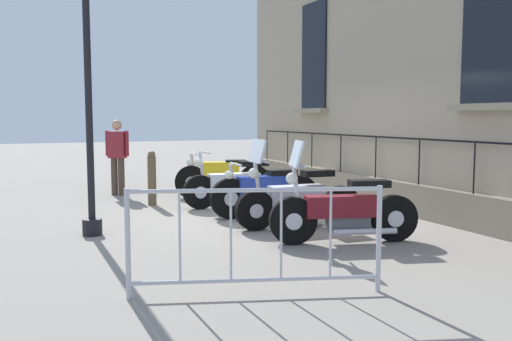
{
  "coord_description": "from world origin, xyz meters",
  "views": [
    {
      "loc": [
        3.82,
        8.47,
        1.71
      ],
      "look_at": [
        0.05,
        0.0,
        0.8
      ],
      "focal_mm": 38.37,
      "sensor_mm": 36.0,
      "label": 1
    }
  ],
  "objects_px": {
    "motorcycle_white": "(236,185)",
    "lamppost": "(87,33)",
    "motorcycle_maroon": "(343,212)",
    "crowd_barrier": "(256,237)",
    "pedestrian_standing": "(117,153)",
    "motorcycle_yellow": "(222,177)",
    "bollard": "(152,178)",
    "motorcycle_blue": "(265,192)",
    "motorcycle_silver": "(298,201)"
  },
  "relations": [
    {
      "from": "motorcycle_blue",
      "to": "lamppost",
      "type": "bearing_deg",
      "value": 6.46
    },
    {
      "from": "motorcycle_yellow",
      "to": "crowd_barrier",
      "type": "bearing_deg",
      "value": 72.39
    },
    {
      "from": "motorcycle_white",
      "to": "bollard",
      "type": "bearing_deg",
      "value": -30.7
    },
    {
      "from": "motorcycle_blue",
      "to": "motorcycle_silver",
      "type": "distance_m",
      "value": 1.03
    },
    {
      "from": "motorcycle_white",
      "to": "motorcycle_blue",
      "type": "bearing_deg",
      "value": 93.12
    },
    {
      "from": "motorcycle_silver",
      "to": "bollard",
      "type": "xyz_separation_m",
      "value": [
        1.58,
        -3.03,
        0.12
      ]
    },
    {
      "from": "motorcycle_silver",
      "to": "bollard",
      "type": "bearing_deg",
      "value": -62.53
    },
    {
      "from": "motorcycle_silver",
      "to": "lamppost",
      "type": "xyz_separation_m",
      "value": [
        3.01,
        -0.69,
        2.46
      ]
    },
    {
      "from": "motorcycle_maroon",
      "to": "motorcycle_yellow",
      "type": "bearing_deg",
      "value": -89.57
    },
    {
      "from": "motorcycle_blue",
      "to": "pedestrian_standing",
      "type": "relative_size",
      "value": 1.19
    },
    {
      "from": "motorcycle_silver",
      "to": "motorcycle_yellow",
      "type": "bearing_deg",
      "value": -90.13
    },
    {
      "from": "motorcycle_white",
      "to": "motorcycle_blue",
      "type": "xyz_separation_m",
      "value": [
        -0.06,
        1.16,
        0.01
      ]
    },
    {
      "from": "motorcycle_yellow",
      "to": "motorcycle_blue",
      "type": "height_order",
      "value": "motorcycle_yellow"
    },
    {
      "from": "lamppost",
      "to": "bollard",
      "type": "xyz_separation_m",
      "value": [
        -1.43,
        -2.34,
        -2.34
      ]
    },
    {
      "from": "motorcycle_yellow",
      "to": "crowd_barrier",
      "type": "relative_size",
      "value": 0.84
    },
    {
      "from": "motorcycle_yellow",
      "to": "motorcycle_blue",
      "type": "xyz_separation_m",
      "value": [
        0.1,
        2.35,
        -0.01
      ]
    },
    {
      "from": "lamppost",
      "to": "bollard",
      "type": "relative_size",
      "value": 4.33
    },
    {
      "from": "pedestrian_standing",
      "to": "motorcycle_maroon",
      "type": "bearing_deg",
      "value": 108.52
    },
    {
      "from": "motorcycle_blue",
      "to": "pedestrian_standing",
      "type": "height_order",
      "value": "pedestrian_standing"
    },
    {
      "from": "motorcycle_blue",
      "to": "crowd_barrier",
      "type": "distance_m",
      "value": 4.18
    },
    {
      "from": "motorcycle_blue",
      "to": "motorcycle_maroon",
      "type": "bearing_deg",
      "value": 93.36
    },
    {
      "from": "motorcycle_white",
      "to": "crowd_barrier",
      "type": "bearing_deg",
      "value": 70.14
    },
    {
      "from": "motorcycle_blue",
      "to": "motorcycle_silver",
      "type": "bearing_deg",
      "value": 94.95
    },
    {
      "from": "lamppost",
      "to": "bollard",
      "type": "bearing_deg",
      "value": -121.43
    },
    {
      "from": "motorcycle_blue",
      "to": "lamppost",
      "type": "height_order",
      "value": "lamppost"
    },
    {
      "from": "motorcycle_blue",
      "to": "lamppost",
      "type": "distance_m",
      "value": 3.82
    },
    {
      "from": "motorcycle_yellow",
      "to": "bollard",
      "type": "bearing_deg",
      "value": 11.99
    },
    {
      "from": "motorcycle_blue",
      "to": "bollard",
      "type": "height_order",
      "value": "bollard"
    },
    {
      "from": "motorcycle_white",
      "to": "motorcycle_maroon",
      "type": "bearing_deg",
      "value": 93.28
    },
    {
      "from": "motorcycle_yellow",
      "to": "motorcycle_silver",
      "type": "xyz_separation_m",
      "value": [
        0.01,
        3.37,
        -0.03
      ]
    },
    {
      "from": "motorcycle_silver",
      "to": "lamppost",
      "type": "relative_size",
      "value": 0.46
    },
    {
      "from": "motorcycle_white",
      "to": "lamppost",
      "type": "relative_size",
      "value": 0.46
    },
    {
      "from": "motorcycle_yellow",
      "to": "motorcycle_white",
      "type": "xyz_separation_m",
      "value": [
        0.16,
        1.18,
        -0.03
      ]
    },
    {
      "from": "lamppost",
      "to": "motorcycle_silver",
      "type": "bearing_deg",
      "value": 167.04
    },
    {
      "from": "pedestrian_standing",
      "to": "motorcycle_silver",
      "type": "bearing_deg",
      "value": 112.38
    },
    {
      "from": "motorcycle_white",
      "to": "motorcycle_silver",
      "type": "distance_m",
      "value": 2.19
    },
    {
      "from": "motorcycle_maroon",
      "to": "bollard",
      "type": "distance_m",
      "value": 4.53
    },
    {
      "from": "motorcycle_yellow",
      "to": "pedestrian_standing",
      "type": "height_order",
      "value": "pedestrian_standing"
    },
    {
      "from": "motorcycle_blue",
      "to": "pedestrian_standing",
      "type": "xyz_separation_m",
      "value": [
        1.85,
        -3.68,
        0.5
      ]
    },
    {
      "from": "crowd_barrier",
      "to": "motorcycle_blue",
      "type": "bearing_deg",
      "value": -116.1
    },
    {
      "from": "motorcycle_maroon",
      "to": "pedestrian_standing",
      "type": "bearing_deg",
      "value": -71.48
    },
    {
      "from": "motorcycle_blue",
      "to": "motorcycle_maroon",
      "type": "relative_size",
      "value": 0.97
    },
    {
      "from": "bollard",
      "to": "motorcycle_blue",
      "type": "bearing_deg",
      "value": 126.52
    },
    {
      "from": "motorcycle_yellow",
      "to": "lamppost",
      "type": "height_order",
      "value": "lamppost"
    },
    {
      "from": "motorcycle_blue",
      "to": "crowd_barrier",
      "type": "height_order",
      "value": "crowd_barrier"
    },
    {
      "from": "motorcycle_blue",
      "to": "motorcycle_maroon",
      "type": "xyz_separation_m",
      "value": [
        -0.13,
        2.22,
        0.0
      ]
    },
    {
      "from": "motorcycle_maroon",
      "to": "crowd_barrier",
      "type": "bearing_deg",
      "value": 37.86
    },
    {
      "from": "motorcycle_silver",
      "to": "motorcycle_maroon",
      "type": "xyz_separation_m",
      "value": [
        -0.04,
        1.2,
        0.01
      ]
    },
    {
      "from": "crowd_barrier",
      "to": "motorcycle_maroon",
      "type": "bearing_deg",
      "value": -142.14
    },
    {
      "from": "motorcycle_blue",
      "to": "crowd_barrier",
      "type": "xyz_separation_m",
      "value": [
        1.84,
        3.76,
        0.14
      ]
    }
  ]
}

